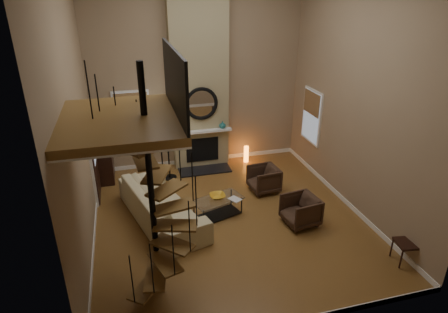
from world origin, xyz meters
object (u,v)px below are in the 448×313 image
object	(u,v)px
sofa	(161,204)
armchair_near	(266,179)
armchair_far	(303,210)
accent_lamp	(246,154)
coffee_table	(218,205)
floor_lamp	(167,131)
side_chair	(412,239)
hutch	(103,148)

from	to	relation	value
sofa	armchair_near	distance (m)	2.88
armchair_far	accent_lamp	bearing A→B (deg)	175.93
coffee_table	sofa	bearing A→B (deg)	171.24
floor_lamp	side_chair	xyz separation A→B (m)	(4.04, -4.78, -0.89)
floor_lamp	side_chair	world-z (taller)	floor_lamp
coffee_table	side_chair	size ratio (longest dim) A/B	1.37
hutch	sofa	world-z (taller)	hutch
sofa	accent_lamp	size ratio (longest dim) A/B	5.76
armchair_near	accent_lamp	size ratio (longest dim) A/B	1.45
floor_lamp	armchair_far	bearing A→B (deg)	-49.14
floor_lamp	accent_lamp	bearing A→B (deg)	11.33
hutch	armchair_far	size ratio (longest dim) A/B	2.74
hutch	armchair_near	size ratio (longest dim) A/B	2.77
hutch	floor_lamp	xyz separation A→B (m)	(1.71, -0.38, 0.46)
armchair_near	armchair_far	size ratio (longest dim) A/B	0.99
sofa	side_chair	distance (m)	5.28
hutch	floor_lamp	bearing A→B (deg)	-12.51
armchair_far	side_chair	xyz separation A→B (m)	(1.43, -1.76, 0.17)
armchair_near	armchair_far	xyz separation A→B (m)	(0.27, -1.64, 0.00)
armchair_near	coffee_table	world-z (taller)	armchair_near
armchair_near	coffee_table	xyz separation A→B (m)	(-1.51, -0.85, -0.07)
armchair_near	floor_lamp	distance (m)	2.92
sofa	coffee_table	distance (m)	1.32
armchair_far	coffee_table	distance (m)	1.95
armchair_far	coffee_table	xyz separation A→B (m)	(-1.78, 0.79, -0.07)
sofa	armchair_far	bearing A→B (deg)	-123.40
armchair_near	side_chair	distance (m)	3.80
coffee_table	accent_lamp	world-z (taller)	accent_lamp
hutch	sofa	bearing A→B (deg)	-62.58
sofa	hutch	bearing A→B (deg)	11.93
hutch	armchair_far	world-z (taller)	hutch
sofa	coffee_table	size ratio (longest dim) A/B	2.29
sofa	floor_lamp	size ratio (longest dim) A/B	1.68
armchair_far	coffee_table	world-z (taller)	armchair_far
sofa	side_chair	size ratio (longest dim) A/B	3.13
hutch	armchair_near	bearing A→B (deg)	-23.49
hutch	side_chair	distance (m)	7.74
sofa	coffee_table	bearing A→B (deg)	-114.25
sofa	armchair_far	world-z (taller)	sofa
sofa	floor_lamp	world-z (taller)	floor_lamp
hutch	coffee_table	size ratio (longest dim) A/B	1.60
armchair_far	floor_lamp	distance (m)	4.14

